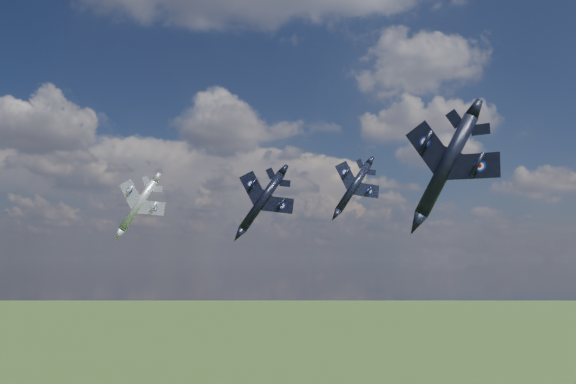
# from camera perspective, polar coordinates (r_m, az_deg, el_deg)

# --- Properties ---
(jet_lead_navy) EXTENTS (12.78, 16.55, 8.75)m
(jet_lead_navy) POSITION_cam_1_polar(r_m,az_deg,el_deg) (91.57, -2.68, -0.96)
(jet_lead_navy) COLOR black
(jet_right_navy) EXTENTS (17.44, 19.87, 8.74)m
(jet_right_navy) POSITION_cam_1_polar(r_m,az_deg,el_deg) (64.12, 15.77, 2.60)
(jet_right_navy) COLOR black
(jet_high_navy) EXTENTS (16.13, 18.80, 9.11)m
(jet_high_navy) POSITION_cam_1_polar(r_m,az_deg,el_deg) (112.62, 6.67, 0.49)
(jet_high_navy) COLOR black
(jet_left_silver) EXTENTS (10.30, 14.31, 8.06)m
(jet_left_silver) POSITION_cam_1_polar(r_m,az_deg,el_deg) (101.44, -14.98, -1.32)
(jet_left_silver) COLOR #A1A4AC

